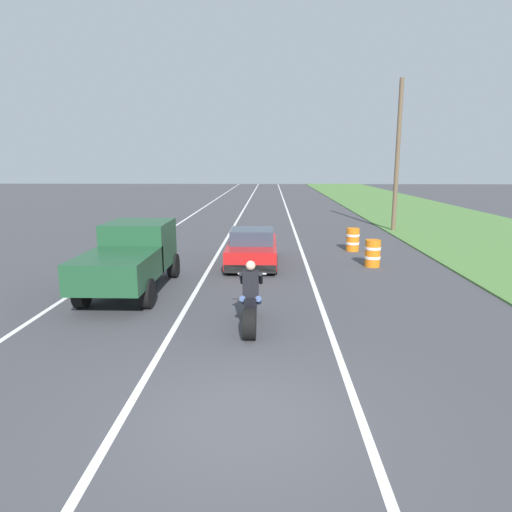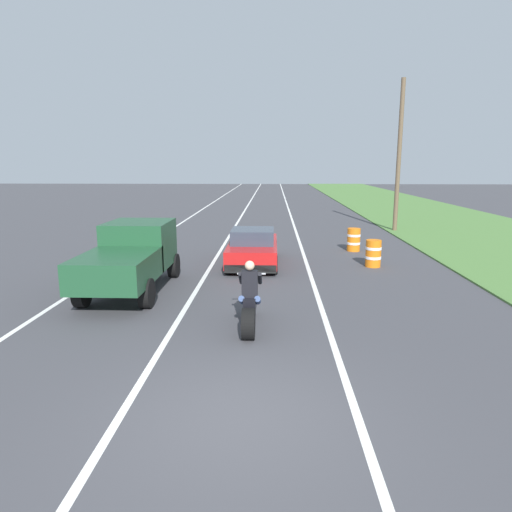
{
  "view_description": "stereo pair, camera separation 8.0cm",
  "coord_description": "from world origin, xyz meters",
  "px_view_note": "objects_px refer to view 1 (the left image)",
  "views": [
    {
      "loc": [
        0.42,
        -6.19,
        3.76
      ],
      "look_at": [
        -0.01,
        7.42,
        1.0
      ],
      "focal_mm": 32.1,
      "sensor_mm": 36.0,
      "label": 1
    },
    {
      "loc": [
        0.5,
        -6.19,
        3.76
      ],
      "look_at": [
        -0.01,
        7.42,
        1.0
      ],
      "focal_mm": 32.1,
      "sensor_mm": 36.0,
      "label": 2
    }
  ],
  "objects_px": {
    "sports_car_red": "(252,248)",
    "construction_barrel_mid": "(353,239)",
    "construction_barrel_nearest": "(373,253)",
    "motorcycle_with_rider": "(251,305)",
    "pickup_truck_left_lane_dark_green": "(131,255)"
  },
  "relations": [
    {
      "from": "sports_car_red",
      "to": "construction_barrel_nearest",
      "type": "height_order",
      "value": "sports_car_red"
    },
    {
      "from": "sports_car_red",
      "to": "pickup_truck_left_lane_dark_green",
      "type": "relative_size",
      "value": 0.9
    },
    {
      "from": "pickup_truck_left_lane_dark_green",
      "to": "construction_barrel_mid",
      "type": "xyz_separation_m",
      "value": [
        7.72,
        6.69,
        -0.6
      ]
    },
    {
      "from": "pickup_truck_left_lane_dark_green",
      "to": "construction_barrel_mid",
      "type": "height_order",
      "value": "pickup_truck_left_lane_dark_green"
    },
    {
      "from": "motorcycle_with_rider",
      "to": "construction_barrel_mid",
      "type": "bearing_deg",
      "value": 67.58
    },
    {
      "from": "motorcycle_with_rider",
      "to": "pickup_truck_left_lane_dark_green",
      "type": "relative_size",
      "value": 0.46
    },
    {
      "from": "sports_car_red",
      "to": "construction_barrel_mid",
      "type": "relative_size",
      "value": 4.3
    },
    {
      "from": "motorcycle_with_rider",
      "to": "construction_barrel_mid",
      "type": "distance_m",
      "value": 10.6
    },
    {
      "from": "construction_barrel_mid",
      "to": "sports_car_red",
      "type": "bearing_deg",
      "value": -146.26
    },
    {
      "from": "sports_car_red",
      "to": "motorcycle_with_rider",
      "type": "bearing_deg",
      "value": -88.07
    },
    {
      "from": "sports_car_red",
      "to": "pickup_truck_left_lane_dark_green",
      "type": "distance_m",
      "value": 5.17
    },
    {
      "from": "sports_car_red",
      "to": "construction_barrel_mid",
      "type": "bearing_deg",
      "value": 33.74
    },
    {
      "from": "sports_car_red",
      "to": "construction_barrel_mid",
      "type": "height_order",
      "value": "sports_car_red"
    },
    {
      "from": "construction_barrel_mid",
      "to": "construction_barrel_nearest",
      "type": "bearing_deg",
      "value": -86.45
    },
    {
      "from": "pickup_truck_left_lane_dark_green",
      "to": "construction_barrel_nearest",
      "type": "xyz_separation_m",
      "value": [
        7.91,
        3.6,
        -0.6
      ]
    }
  ]
}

